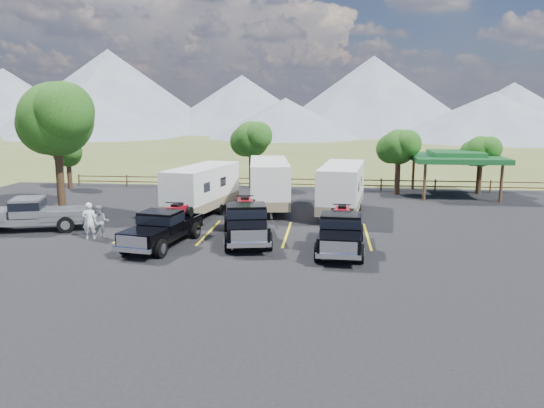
# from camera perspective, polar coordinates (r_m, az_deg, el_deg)

# --- Properties ---
(ground) EXTENTS (320.00, 320.00, 0.00)m
(ground) POSITION_cam_1_polar(r_m,az_deg,el_deg) (23.18, -4.13, -5.54)
(ground) COLOR #4E5C27
(ground) RESTS_ON ground
(asphalt_lot) EXTENTS (44.00, 34.00, 0.04)m
(asphalt_lot) POSITION_cam_1_polar(r_m,az_deg,el_deg) (26.03, -2.96, -3.69)
(asphalt_lot) COLOR black
(asphalt_lot) RESTS_ON ground
(stall_lines) EXTENTS (12.12, 5.50, 0.01)m
(stall_lines) POSITION_cam_1_polar(r_m,az_deg,el_deg) (26.98, -2.62, -3.12)
(stall_lines) COLOR yellow
(stall_lines) RESTS_ON asphalt_lot
(tree_big_nw) EXTENTS (5.54, 5.18, 7.84)m
(tree_big_nw) POSITION_cam_1_polar(r_m,az_deg,el_deg) (35.11, -22.27, 8.43)
(tree_big_nw) COLOR black
(tree_big_nw) RESTS_ON ground
(tree_ne_a) EXTENTS (3.11, 2.92, 4.76)m
(tree_ne_a) POSITION_cam_1_polar(r_m,az_deg,el_deg) (39.35, 13.43, 5.97)
(tree_ne_a) COLOR black
(tree_ne_a) RESTS_ON ground
(tree_ne_b) EXTENTS (2.77, 2.59, 4.27)m
(tree_ne_b) POSITION_cam_1_polar(r_m,az_deg,el_deg) (41.53, 21.52, 5.26)
(tree_ne_b) COLOR black
(tree_ne_b) RESTS_ON ground
(tree_north) EXTENTS (3.46, 3.24, 5.25)m
(tree_north) POSITION_cam_1_polar(r_m,az_deg,el_deg) (41.46, -2.28, 6.95)
(tree_north) COLOR black
(tree_north) RESTS_ON ground
(tree_nw_small) EXTENTS (2.59, 2.43, 3.85)m
(tree_nw_small) POSITION_cam_1_polar(r_m,az_deg,el_deg) (43.94, -21.11, 5.08)
(tree_nw_small) COLOR black
(tree_nw_small) RESTS_ON ground
(rail_fence) EXTENTS (36.12, 0.12, 1.00)m
(rail_fence) POSITION_cam_1_polar(r_m,az_deg,el_deg) (40.88, 3.25, 2.34)
(rail_fence) COLOR #503922
(rail_fence) RESTS_ON ground
(pavilion) EXTENTS (6.20, 6.20, 3.22)m
(pavilion) POSITION_cam_1_polar(r_m,az_deg,el_deg) (40.09, 19.13, 4.76)
(pavilion) COLOR #503922
(pavilion) RESTS_ON ground
(mountain_range) EXTENTS (209.00, 71.00, 20.00)m
(mountain_range) POSITION_cam_1_polar(r_m,az_deg,el_deg) (128.43, 0.98, 11.16)
(mountain_range) COLOR slate
(mountain_range) RESTS_ON ground
(rig_left) EXTENTS (2.69, 5.73, 1.84)m
(rig_left) POSITION_cam_1_polar(r_m,az_deg,el_deg) (24.90, -11.62, -2.40)
(rig_left) COLOR black
(rig_left) RESTS_ON asphalt_lot
(rig_center) EXTENTS (3.03, 6.21, 1.99)m
(rig_center) POSITION_cam_1_polar(r_m,az_deg,el_deg) (25.39, -2.79, -1.78)
(rig_center) COLOR black
(rig_center) RESTS_ON asphalt_lot
(rig_right) EXTENTS (2.23, 5.77, 1.90)m
(rig_right) POSITION_cam_1_polar(r_m,az_deg,el_deg) (23.78, 7.41, -2.81)
(rig_right) COLOR black
(rig_right) RESTS_ON asphalt_lot
(trailer_left) EXTENTS (3.41, 8.27, 2.86)m
(trailer_left) POSITION_cam_1_polar(r_m,az_deg,el_deg) (31.62, -7.51, 1.58)
(trailer_left) COLOR silver
(trailer_left) RESTS_ON asphalt_lot
(trailer_center) EXTENTS (3.24, 8.81, 3.05)m
(trailer_center) POSITION_cam_1_polar(r_m,az_deg,el_deg) (32.81, -0.32, 2.16)
(trailer_center) COLOR silver
(trailer_center) RESTS_ON asphalt_lot
(trailer_right) EXTENTS (3.00, 8.58, 2.96)m
(trailer_right) POSITION_cam_1_polar(r_m,az_deg,el_deg) (31.53, 7.50, 1.65)
(trailer_right) COLOR silver
(trailer_right) RESTS_ON asphalt_lot
(pickup_silver) EXTENTS (5.99, 3.41, 1.71)m
(pickup_silver) POSITION_cam_1_polar(r_m,az_deg,el_deg) (30.00, -24.45, -0.95)
(pickup_silver) COLOR gray
(pickup_silver) RESTS_ON asphalt_lot
(person_a) EXTENTS (0.75, 0.60, 1.81)m
(person_a) POSITION_cam_1_polar(r_m,az_deg,el_deg) (26.98, -19.04, -1.73)
(person_a) COLOR white
(person_a) RESTS_ON asphalt_lot
(person_b) EXTENTS (0.95, 0.84, 1.63)m
(person_b) POSITION_cam_1_polar(r_m,az_deg,el_deg) (26.98, -17.96, -1.87)
(person_b) COLOR gray
(person_b) RESTS_ON asphalt_lot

